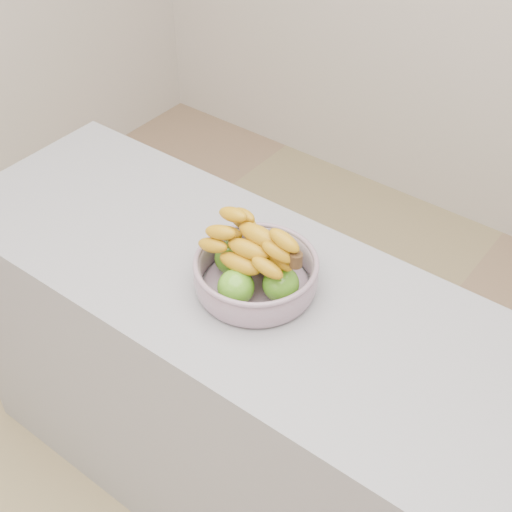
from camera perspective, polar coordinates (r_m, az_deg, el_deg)
The scene contains 2 objects.
counter at distance 2.01m, azimuth 2.54°, elevation -13.20°, with size 2.00×0.60×0.90m, color gray.
fruit_bowl at distance 1.67m, azimuth -0.01°, elevation -1.07°, with size 0.30×0.30×0.19m.
Camera 1 is at (0.64, -0.72, 2.08)m, focal length 50.00 mm.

